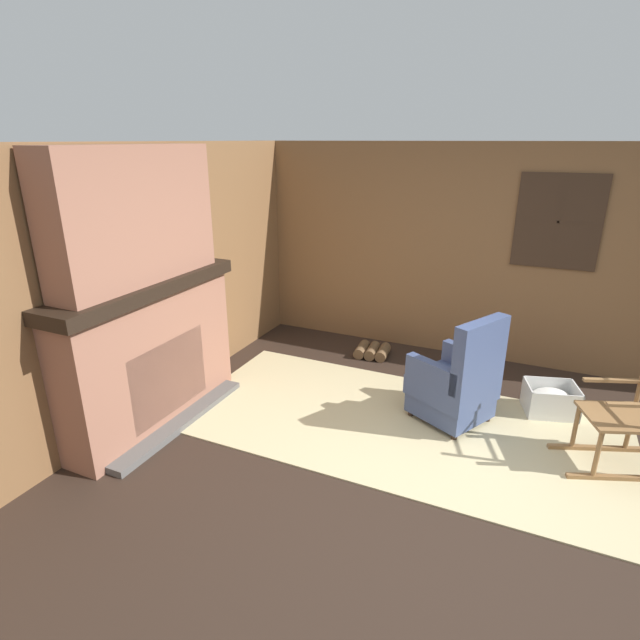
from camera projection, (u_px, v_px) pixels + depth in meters
The scene contains 12 objects.
ground_plane at pixel (425, 492), 3.59m from camera, with size 14.00×14.00×0.00m, color #2D2119.
wood_panel_wall_left at pixel (124, 290), 4.22m from camera, with size 0.06×5.85×2.38m.
wood_panel_wall_back at pixel (491, 255), 5.45m from camera, with size 5.85×0.09×2.38m.
fireplace_hearth at pixel (152, 354), 4.32m from camera, with size 0.58×1.88×1.30m.
chimney_breast at pixel (134, 216), 3.92m from camera, with size 0.32×1.56×1.06m.
area_rug at pixel (398, 424), 4.44m from camera, with size 3.83×1.84×0.01m.
armchair at pixel (456, 384), 4.37m from camera, with size 0.81×0.80×1.02m.
rocking_chair at pixel (625, 420), 3.75m from camera, with size 0.90×0.68×1.18m.
firewood_stack at pixel (372, 351), 5.83m from camera, with size 0.41×0.36×0.12m.
laundry_basket at pixel (551, 400), 4.58m from camera, with size 0.52×0.46×0.28m.
oil_lamp_vase at pixel (69, 290), 3.52m from camera, with size 0.11×0.11×0.27m.
storage_case at pixel (153, 269), 4.24m from camera, with size 0.18×0.23×0.12m.
Camera 1 is at (0.53, -3.00, 2.39)m, focal length 28.00 mm.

